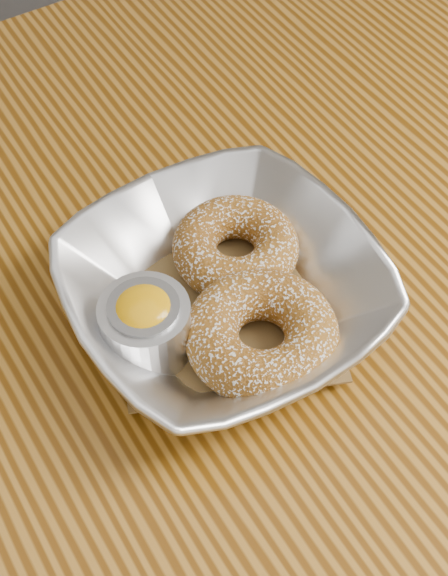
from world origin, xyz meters
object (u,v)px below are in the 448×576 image
serving_bowl (224,292)px  ramekin (146,325)px  donut_front (262,335)px  table (305,337)px  donut_back (235,247)px

serving_bowl → ramekin: bearing=-178.5°
donut_front → ramekin: size_ratio=1.70×
table → donut_front: donut_front is taller
ramekin → serving_bowl: bearing=1.5°
serving_bowl → ramekin: 0.06m
donut_back → ramekin: ramekin is taller
serving_bowl → table: bearing=2.4°
serving_bowl → donut_back: bearing=46.6°
table → ramekin: (-0.14, -0.00, 0.13)m
table → donut_back: size_ratio=13.42×
donut_front → serving_bowl: bearing=92.3°
donut_back → donut_front: (-0.03, -0.07, 0.00)m
serving_bowl → ramekin: (-0.06, -0.00, 0.01)m
serving_bowl → donut_front: bearing=-87.7°
donut_front → ramekin: bearing=145.9°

